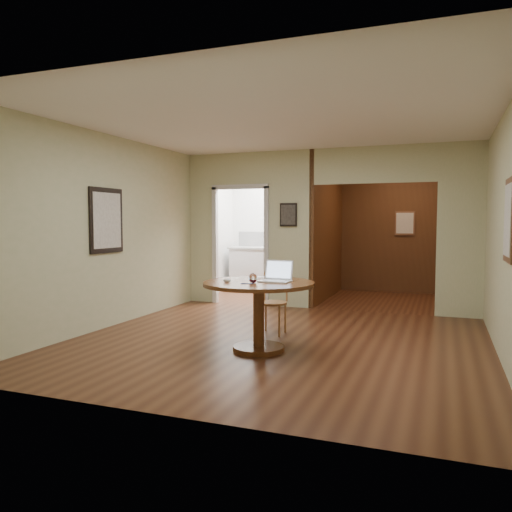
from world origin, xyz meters
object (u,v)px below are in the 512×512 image
at_px(dining_table, 259,300).
at_px(closed_laptop, 267,278).
at_px(open_laptop, 277,276).
at_px(chair, 274,295).

bearing_deg(dining_table, closed_laptop, 90.09).
xyz_separation_m(dining_table, open_laptop, (0.18, 0.11, 0.27)).
distance_m(open_laptop, closed_laptop, 0.28).
relative_size(dining_table, open_laptop, 3.55).
bearing_deg(chair, dining_table, -83.25).
bearing_deg(dining_table, open_laptop, 29.85).
relative_size(chair, open_laptop, 2.54).
distance_m(chair, closed_laptop, 0.69).
height_order(dining_table, closed_laptop, closed_laptop).
bearing_deg(dining_table, chair, 97.71).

